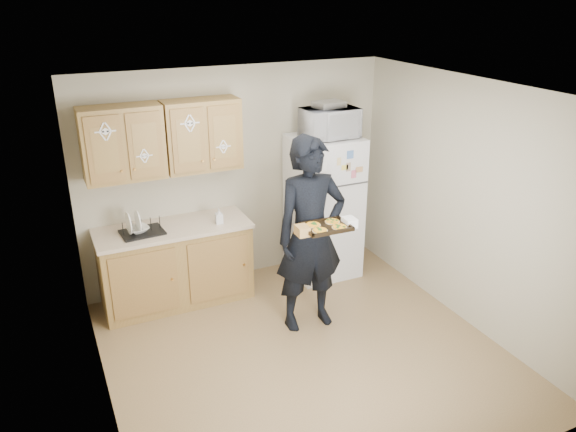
{
  "coord_description": "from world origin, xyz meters",
  "views": [
    {
      "loc": [
        -2.04,
        -4.02,
        3.28
      ],
      "look_at": [
        0.03,
        0.45,
        1.25
      ],
      "focal_mm": 35.0,
      "sensor_mm": 36.0,
      "label": 1
    }
  ],
  "objects_px": {
    "microwave": "(330,123)",
    "baking_tray": "(326,227)",
    "refrigerator": "(323,207)",
    "person": "(310,235)",
    "dish_rack": "(142,226)"
  },
  "relations": [
    {
      "from": "microwave",
      "to": "baking_tray",
      "type": "bearing_deg",
      "value": -121.32
    },
    {
      "from": "refrigerator",
      "to": "baking_tray",
      "type": "height_order",
      "value": "refrigerator"
    },
    {
      "from": "person",
      "to": "dish_rack",
      "type": "height_order",
      "value": "person"
    },
    {
      "from": "refrigerator",
      "to": "person",
      "type": "distance_m",
      "value": 1.18
    },
    {
      "from": "dish_rack",
      "to": "microwave",
      "type": "bearing_deg",
      "value": -1.72
    },
    {
      "from": "person",
      "to": "baking_tray",
      "type": "bearing_deg",
      "value": -86.8
    },
    {
      "from": "refrigerator",
      "to": "dish_rack",
      "type": "height_order",
      "value": "refrigerator"
    },
    {
      "from": "baking_tray",
      "to": "person",
      "type": "bearing_deg",
      "value": 93.2
    },
    {
      "from": "microwave",
      "to": "refrigerator",
      "type": "bearing_deg",
      "value": 113.87
    },
    {
      "from": "baking_tray",
      "to": "dish_rack",
      "type": "height_order",
      "value": "baking_tray"
    },
    {
      "from": "refrigerator",
      "to": "microwave",
      "type": "bearing_deg",
      "value": -64.1
    },
    {
      "from": "person",
      "to": "dish_rack",
      "type": "relative_size",
      "value": 4.68
    },
    {
      "from": "refrigerator",
      "to": "dish_rack",
      "type": "xyz_separation_m",
      "value": [
        -2.13,
        0.01,
        0.14
      ]
    },
    {
      "from": "microwave",
      "to": "dish_rack",
      "type": "distance_m",
      "value": 2.33
    },
    {
      "from": "person",
      "to": "microwave",
      "type": "xyz_separation_m",
      "value": [
        0.69,
        0.92,
        0.87
      ]
    }
  ]
}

